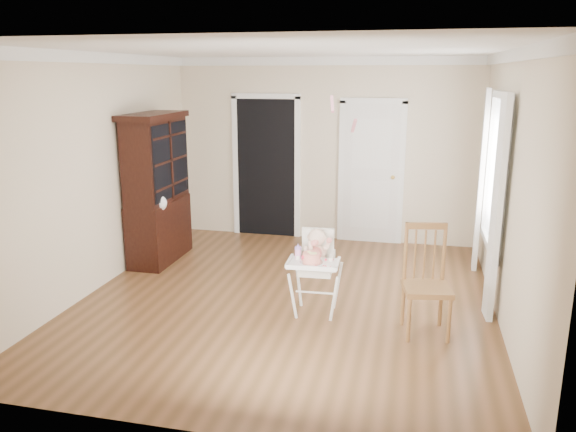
% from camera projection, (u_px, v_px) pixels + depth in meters
% --- Properties ---
extents(floor, '(5.00, 5.00, 0.00)m').
position_uv_depth(floor, '(287.00, 299.00, 6.32)').
color(floor, brown).
rests_on(floor, ground).
extents(ceiling, '(5.00, 5.00, 0.00)m').
position_uv_depth(ceiling, '(286.00, 50.00, 5.66)').
color(ceiling, white).
rests_on(ceiling, wall_back).
extents(wall_back, '(4.50, 0.00, 4.50)m').
position_uv_depth(wall_back, '(325.00, 151.00, 8.35)').
color(wall_back, beige).
rests_on(wall_back, floor).
extents(wall_left, '(0.00, 5.00, 5.00)m').
position_uv_depth(wall_left, '(97.00, 173.00, 6.48)').
color(wall_left, beige).
rests_on(wall_left, floor).
extents(wall_right, '(0.00, 5.00, 5.00)m').
position_uv_depth(wall_right, '(510.00, 191.00, 5.50)').
color(wall_right, beige).
rests_on(wall_right, floor).
extents(crown_molding, '(4.50, 5.00, 0.12)m').
position_uv_depth(crown_molding, '(286.00, 56.00, 5.67)').
color(crown_molding, white).
rests_on(crown_molding, ceiling).
extents(doorway, '(1.06, 0.05, 2.22)m').
position_uv_depth(doorway, '(266.00, 165.00, 8.59)').
color(doorway, black).
rests_on(doorway, wall_back).
extents(closet_door, '(0.96, 0.09, 2.13)m').
position_uv_depth(closet_door, '(371.00, 174.00, 8.25)').
color(closet_door, white).
rests_on(closet_door, wall_back).
extents(window_right, '(0.13, 1.84, 2.30)m').
position_uv_depth(window_right, '(492.00, 182.00, 6.29)').
color(window_right, white).
rests_on(window_right, wall_right).
extents(high_chair, '(0.55, 0.67, 0.91)m').
position_uv_depth(high_chair, '(316.00, 263.00, 5.82)').
color(high_chair, white).
rests_on(high_chair, floor).
extents(baby, '(0.28, 0.21, 0.42)m').
position_uv_depth(baby, '(316.00, 249.00, 5.80)').
color(baby, beige).
rests_on(baby, high_chair).
extents(cake, '(0.23, 0.23, 0.11)m').
position_uv_depth(cake, '(311.00, 258.00, 5.58)').
color(cake, silver).
rests_on(cake, high_chair).
extents(sippy_cup, '(0.07, 0.07, 0.16)m').
position_uv_depth(sippy_cup, '(298.00, 252.00, 5.71)').
color(sippy_cup, pink).
rests_on(sippy_cup, high_chair).
extents(china_cabinet, '(0.52, 1.17, 1.98)m').
position_uv_depth(china_cabinet, '(157.00, 188.00, 7.43)').
color(china_cabinet, black).
rests_on(china_cabinet, floor).
extents(dining_chair, '(0.51, 0.51, 1.07)m').
position_uv_depth(dining_chair, '(426.00, 284.00, 5.40)').
color(dining_chair, brown).
rests_on(dining_chair, floor).
extents(streamer, '(0.12, 0.49, 0.15)m').
position_uv_depth(streamer, '(332.00, 104.00, 5.71)').
color(streamer, pink).
rests_on(streamer, ceiling).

